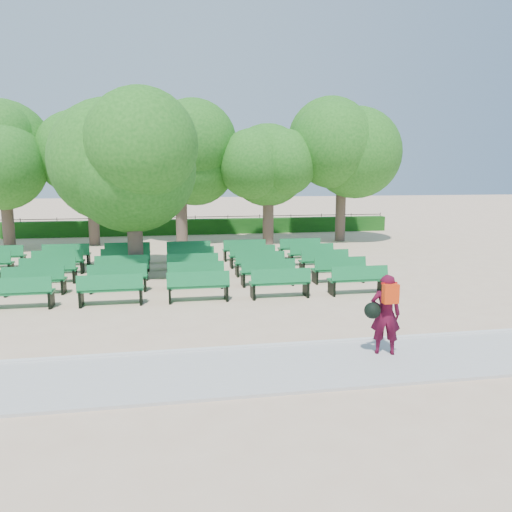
% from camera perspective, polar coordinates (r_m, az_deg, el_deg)
% --- Properties ---
extents(ground, '(120.00, 120.00, 0.00)m').
position_cam_1_polar(ground, '(16.52, -7.39, -3.40)').
color(ground, tan).
extents(paving, '(30.00, 2.20, 0.06)m').
position_cam_1_polar(paving, '(9.46, -5.00, -13.17)').
color(paving, '#B1B0AC').
rests_on(paving, ground).
extents(curb, '(30.00, 0.12, 0.10)m').
position_cam_1_polar(curb, '(10.52, -5.59, -10.67)').
color(curb, silver).
rests_on(curb, ground).
extents(hedge, '(26.00, 0.70, 0.90)m').
position_cam_1_polar(hedge, '(30.27, -8.78, 3.30)').
color(hedge, '#174E14').
rests_on(hedge, ground).
extents(fence, '(26.00, 0.10, 1.02)m').
position_cam_1_polar(fence, '(30.72, -8.78, 2.54)').
color(fence, black).
rests_on(fence, ground).
extents(tree_line, '(21.80, 6.80, 7.04)m').
position_cam_1_polar(tree_line, '(26.36, -8.52, 1.41)').
color(tree_line, '#276E1D').
rests_on(tree_line, ground).
extents(bench_array, '(1.81, 0.66, 1.12)m').
position_cam_1_polar(bench_array, '(17.72, -11.18, -2.32)').
color(bench_array, '#137036').
rests_on(bench_array, ground).
extents(tree_among, '(4.44, 4.44, 6.10)m').
position_cam_1_polar(tree_among, '(17.68, -13.99, 10.54)').
color(tree_among, brown).
rests_on(tree_among, ground).
extents(person, '(0.81, 0.55, 1.63)m').
position_cam_1_polar(person, '(10.32, 14.49, -6.35)').
color(person, '#460A1F').
rests_on(person, ground).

